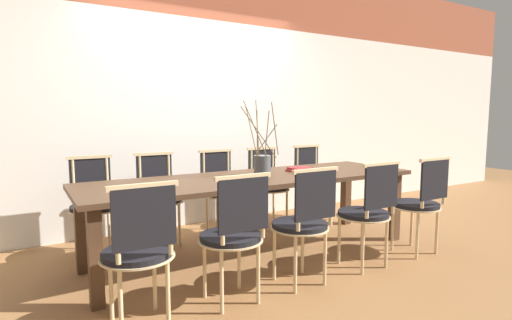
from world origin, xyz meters
TOP-DOWN VIEW (x-y plane):
  - ground_plane at (0.00, 0.00)m, footprint 16.00×16.00m
  - wall_rear at (0.00, 1.31)m, footprint 12.00×0.06m
  - dining_table at (0.00, 0.00)m, footprint 3.11×0.92m
  - chair_near_leftend at (-1.26, -0.76)m, footprint 0.45×0.45m
  - chair_near_left at (-0.63, -0.76)m, footprint 0.45×0.45m
  - chair_near_center at (-0.04, -0.76)m, footprint 0.45×0.45m
  - chair_near_right at (0.63, -0.76)m, footprint 0.45×0.45m
  - chair_near_rightend at (1.31, -0.76)m, footprint 0.45×0.45m
  - chair_far_leftend at (-1.28, 0.76)m, footprint 0.45×0.45m
  - chair_far_left at (-0.67, 0.76)m, footprint 0.45×0.45m
  - chair_far_center at (0.02, 0.76)m, footprint 0.45×0.45m
  - chair_far_right at (0.62, 0.76)m, footprint 0.45×0.45m
  - chair_far_rightend at (1.28, 0.76)m, footprint 0.45×0.45m
  - vase_centerpiece at (0.08, 0.03)m, footprint 0.41×0.39m
  - book_stack at (0.55, 0.07)m, footprint 0.26×0.20m

SIDE VIEW (x-z plane):
  - ground_plane at x=0.00m, z-range 0.00..0.00m
  - chair_near_leftend at x=-1.26m, z-range 0.05..0.96m
  - chair_near_left at x=-0.63m, z-range 0.05..0.96m
  - chair_near_center at x=-0.04m, z-range 0.05..0.96m
  - chair_near_right at x=0.63m, z-range 0.05..0.96m
  - chair_near_rightend at x=1.31m, z-range 0.05..0.96m
  - chair_far_leftend at x=-1.28m, z-range 0.05..0.96m
  - chair_far_left at x=-0.67m, z-range 0.05..0.96m
  - chair_far_center at x=0.02m, z-range 0.05..0.96m
  - chair_far_right at x=0.62m, z-range 0.05..0.96m
  - chair_far_rightend at x=1.28m, z-range 0.05..0.96m
  - dining_table at x=0.00m, z-range 0.29..1.02m
  - book_stack at x=0.55m, z-range 0.73..0.77m
  - vase_centerpiece at x=0.08m, z-range 0.49..1.19m
  - wall_rear at x=0.00m, z-range 0.00..3.20m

